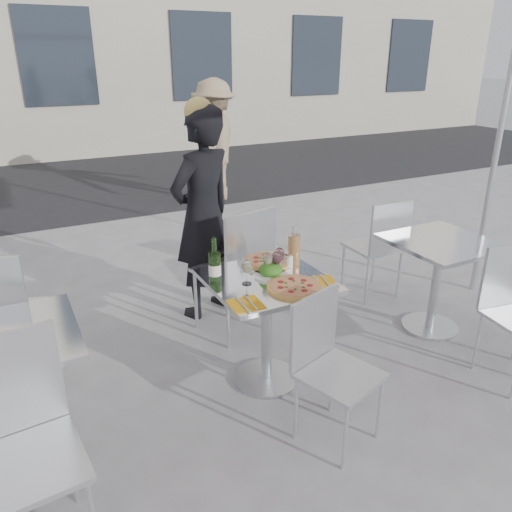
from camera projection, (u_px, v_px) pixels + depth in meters
name	position (u px, v px, depth m)	size (l,w,h in m)	color
ground	(266.00, 379.00, 3.38)	(80.00, 80.00, 0.00)	slate
street_asphalt	(89.00, 180.00, 8.73)	(24.00, 5.00, 0.00)	black
main_table	(267.00, 309.00, 3.18)	(0.72, 0.72, 0.75)	#B7BABF
side_table_left	(9.00, 373.00, 2.54)	(0.72, 0.72, 0.75)	#B7BABF
side_table_right	(438.00, 266.00, 3.82)	(0.72, 0.72, 0.75)	#B7BABF
chair_far	(240.00, 263.00, 3.71)	(0.57, 0.58, 1.03)	silver
chair_near	(328.00, 357.00, 2.74)	(0.49, 0.50, 0.85)	silver
side_chair_lnear	(17.00, 432.00, 2.07)	(0.49, 0.50, 0.99)	silver
side_chair_rfar	(381.00, 241.00, 4.33)	(0.43, 0.44, 0.92)	silver
woman_diner	(203.00, 215.00, 3.98)	(0.62, 0.41, 1.71)	black
pedestrian_b	(215.00, 142.00, 7.16)	(1.13, 0.65, 1.75)	#978161
pizza_near	(294.00, 287.00, 2.97)	(0.33, 0.33, 0.02)	#E1B357
pizza_far	(268.00, 262.00, 3.32)	(0.36, 0.36, 0.03)	white
salad_plate	(271.00, 271.00, 3.13)	(0.22, 0.22, 0.09)	white
wine_bottle	(215.00, 266.00, 3.00)	(0.07, 0.08, 0.29)	#2A531F
carafe	(294.00, 250.00, 3.24)	(0.08, 0.08, 0.29)	tan
sugar_shaker	(289.00, 260.00, 3.25)	(0.06, 0.06, 0.11)	white
wineglass_white_a	(247.00, 267.00, 3.00)	(0.07, 0.07, 0.16)	white
wineglass_white_b	(268.00, 260.00, 3.11)	(0.07, 0.07, 0.16)	white
wineglass_red_a	(276.00, 259.00, 3.12)	(0.07, 0.07, 0.16)	white
wineglass_red_b	(279.00, 255.00, 3.19)	(0.07, 0.07, 0.16)	white
napkin_left	(246.00, 304.00, 2.78)	(0.19, 0.20, 0.01)	#ECA814
napkin_right	(321.00, 282.00, 3.06)	(0.22, 0.22, 0.01)	#ECA814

